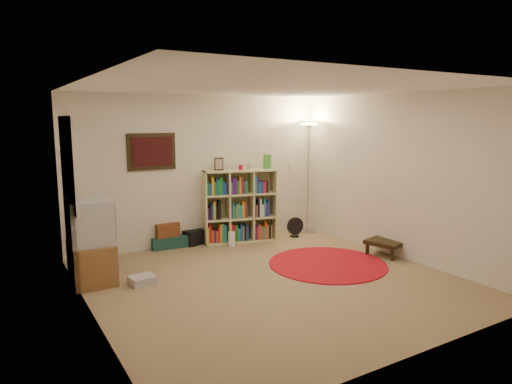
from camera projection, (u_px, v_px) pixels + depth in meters
room at (268, 187)px, 5.81m from camera, size 4.54×4.54×2.54m
bookshelf at (239, 207)px, 7.86m from camera, size 1.30×0.65×1.50m
floor_lamp at (309, 140)px, 8.35m from camera, size 0.44×0.44×2.08m
floor_fan at (295, 227)px, 8.22m from camera, size 0.32×0.17×0.36m
tv_stand at (91, 242)px, 5.91m from camera, size 0.56×0.77×1.10m
dvd_box at (142, 280)px, 5.90m from camera, size 0.34×0.30×0.10m
suitcase at (168, 241)px, 7.61m from camera, size 0.61×0.41×0.19m
wicker_basket at (166, 229)px, 7.55m from camera, size 0.41×0.30×0.22m
duffel_bag at (193, 237)px, 7.77m from camera, size 0.43×0.39×0.25m
paper_towel at (232, 239)px, 7.65m from camera, size 0.15×0.15×0.24m
red_rug at (328, 264)px, 6.70m from camera, size 1.72×1.72×0.02m
side_table at (386, 242)px, 7.13m from camera, size 0.65×0.65×0.24m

